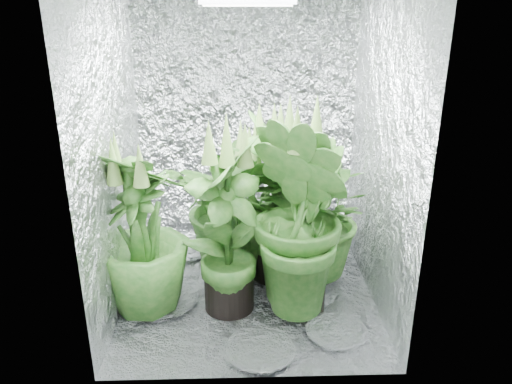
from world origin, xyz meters
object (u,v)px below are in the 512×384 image
Objects in this scene: plant_e at (314,217)px; plant_g at (302,218)px; plant_d at (142,234)px; plant_f at (228,227)px; plant_c at (285,201)px; plant_a at (238,202)px; circulation_fan at (329,235)px; plant_b at (275,201)px.

plant_g is (-0.12, -0.36, 0.16)m from plant_e.
plant_d is 0.93× the size of plant_f.
plant_f is (0.51, -0.01, 0.04)m from plant_d.
plant_c is at bearing 94.13° from plant_g.
plant_a is at bearing 164.31° from plant_e.
plant_f is (-0.06, -0.48, 0.04)m from plant_a.
plant_d is 1.50m from circulation_fan.
plant_f is at bearing -155.04° from circulation_fan.
plant_c is at bearing 22.96° from plant_a.
plant_g reaches higher than plant_b.
plant_b is 1.02× the size of plant_f.
plant_e is 0.74× the size of plant_g.
circulation_fan is at bearing 29.89° from plant_d.
plant_c is at bearing 57.71° from plant_f.
plant_f is (-0.30, -0.38, -0.01)m from plant_b.
plant_c is 0.90× the size of plant_d.
plant_d is 0.51m from plant_f.
plant_d is at bearing -140.52° from plant_a.
plant_a is 0.97× the size of plant_d.
plant_d is (-0.90, -0.61, 0.05)m from plant_c.
plant_f is (-0.39, -0.62, 0.09)m from plant_c.
plant_d is 0.96m from plant_g.
plant_d reaches higher than plant_a.
circulation_fan is at bearing 17.75° from plant_c.
circulation_fan is at bearing 38.72° from plant_b.
plant_g reaches higher than plant_e.
plant_f is at bearing -149.18° from plant_e.
plant_a is at bearing -157.04° from plant_c.
plant_a is at bearing 157.60° from plant_b.
plant_g reaches higher than plant_c.
plant_g reaches higher than circulation_fan.
plant_a is at bearing 83.16° from plant_f.
plant_c is 0.76× the size of plant_g.
plant_e is at bearing -15.69° from plant_a.
plant_e is 0.42m from plant_g.
plant_d is at bearing -155.74° from plant_b.
plant_d is at bearing -163.10° from plant_e.
plant_f reaches higher than plant_a.
plant_f reaches higher than plant_d.
plant_b reaches higher than circulation_fan.
plant_e is at bearing 16.90° from plant_d.
plant_g reaches higher than plant_f.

